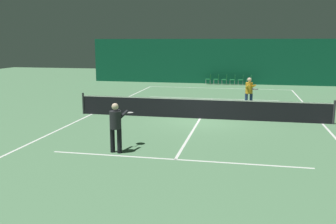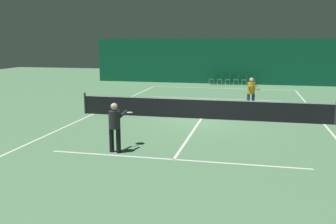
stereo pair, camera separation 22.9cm
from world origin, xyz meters
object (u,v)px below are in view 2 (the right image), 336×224
player_far (251,91)px  courtside_chair_0 (212,79)px  courtside_chair_5 (254,79)px  courtside_chair_1 (221,79)px  courtside_chair_2 (229,79)px  player_near (115,124)px  tennis_net (201,108)px  courtside_chair_4 (245,79)px  courtside_chair_3 (237,79)px

player_far → courtside_chair_0: 11.82m
player_far → courtside_chair_5: bearing=162.7°
courtside_chair_1 → courtside_chair_2: same height
player_near → player_far: 10.20m
tennis_net → courtside_chair_4: size_ratio=14.29×
courtside_chair_1 → courtside_chair_2: (0.68, 0.00, 0.00)m
player_near → courtside_chair_4: 20.94m
courtside_chair_2 → courtside_chair_1: bearing=-90.0°
courtside_chair_2 → courtside_chair_4: size_ratio=1.00×
courtside_chair_1 → courtside_chair_5: 2.74m
courtside_chair_0 → courtside_chair_2: (1.37, 0.00, 0.00)m
courtside_chair_4 → courtside_chair_5: 0.68m
courtside_chair_3 → tennis_net: bearing=-4.1°
player_far → courtside_chair_3: 11.43m
tennis_net → player_far: size_ratio=7.08×
courtside_chair_0 → courtside_chair_3: size_ratio=1.00×
courtside_chair_0 → courtside_chair_1: 0.68m
courtside_chair_1 → courtside_chair_5: bearing=90.0°
player_far → courtside_chair_2: (-1.92, 11.35, -0.50)m
player_far → courtside_chair_1: 11.65m
courtside_chair_0 → courtside_chair_5: 3.42m
player_far → tennis_net: bearing=-51.9°
player_near → courtside_chair_0: 20.62m
courtside_chair_3 → courtside_chair_5: 1.37m
courtside_chair_3 → courtside_chair_4: 0.68m
tennis_net → courtside_chair_1: 14.56m
courtside_chair_0 → tennis_net: bearing=4.0°
courtside_chair_3 → courtside_chair_4: size_ratio=1.00×
courtside_chair_2 → courtside_chair_3: (0.68, 0.00, 0.00)m
tennis_net → courtside_chair_2: (0.36, 14.56, -0.03)m
tennis_net → courtside_chair_3: (1.04, 14.56, -0.03)m
courtside_chair_4 → courtside_chair_5: size_ratio=1.00×
courtside_chair_4 → courtside_chair_1: bearing=-90.0°
courtside_chair_2 → player_near: bearing=-6.7°
courtside_chair_2 → courtside_chair_3: size_ratio=1.00×
tennis_net → courtside_chair_0: bearing=94.0°
courtside_chair_0 → courtside_chair_3: (2.05, 0.00, 0.00)m
courtside_chair_0 → courtside_chair_1: same height
tennis_net → player_far: player_far is taller
courtside_chair_0 → courtside_chair_3: 2.05m
player_near → courtside_chair_2: size_ratio=1.98×
tennis_net → player_far: bearing=54.7°
courtside_chair_0 → courtside_chair_4: size_ratio=1.00×
tennis_net → courtside_chair_1: bearing=91.3°
tennis_net → courtside_chair_3: size_ratio=14.29×
player_near → tennis_net: bearing=-8.8°
tennis_net → courtside_chair_0: 14.60m
tennis_net → courtside_chair_4: 14.66m
courtside_chair_1 → player_near: bearing=-4.8°
courtside_chair_2 → courtside_chair_5: 2.05m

